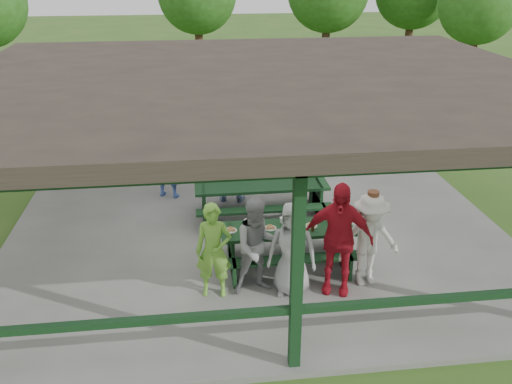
{
  "coord_description": "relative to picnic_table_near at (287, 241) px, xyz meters",
  "views": [
    {
      "loc": [
        -1.24,
        -9.58,
        5.29
      ],
      "look_at": [
        -0.09,
        -0.3,
        1.17
      ],
      "focal_mm": 38.0,
      "sensor_mm": 36.0,
      "label": 1
    }
  ],
  "objects": [
    {
      "name": "pavilion_structure",
      "position": [
        -0.36,
        1.2,
        2.6
      ],
      "size": [
        10.6,
        8.6,
        3.24
      ],
      "color": "black",
      "rests_on": "concrete_slab"
    },
    {
      "name": "ground",
      "position": [
        -0.36,
        1.2,
        -0.57
      ],
      "size": [
        90.0,
        90.0,
        0.0
      ],
      "primitive_type": "plane",
      "color": "#30581B",
      "rests_on": "ground"
    },
    {
      "name": "spectator_blue",
      "position": [
        -2.2,
        3.33,
        0.47
      ],
      "size": [
        0.81,
        0.68,
        1.88
      ],
      "primitive_type": "imported",
      "rotation": [
        0.0,
        0.0,
        2.74
      ],
      "color": "#3B539A",
      "rests_on": "concrete_slab"
    },
    {
      "name": "contestant_red",
      "position": [
        0.66,
        -0.89,
        0.51
      ],
      "size": [
        1.23,
        0.82,
        1.95
      ],
      "primitive_type": "imported",
      "rotation": [
        0.0,
        0.0,
        -0.34
      ],
      "color": "#B01524",
      "rests_on": "concrete_slab"
    },
    {
      "name": "spectator_lblue",
      "position": [
        -0.76,
        2.94,
        0.32
      ],
      "size": [
        1.53,
        0.74,
        1.58
      ],
      "primitive_type": "imported",
      "rotation": [
        0.0,
        0.0,
        2.95
      ],
      "color": "#839ECB",
      "rests_on": "concrete_slab"
    },
    {
      "name": "tree_right",
      "position": [
        10.25,
        13.47,
        2.84
      ],
      "size": [
        3.23,
        3.23,
        5.04
      ],
      "color": "#372116",
      "rests_on": "ground"
    },
    {
      "name": "contestant_white_fedora",
      "position": [
        1.24,
        -0.76,
        0.37
      ],
      "size": [
        1.14,
        0.74,
        1.71
      ],
      "rotation": [
        0.0,
        0.0,
        0.12
      ],
      "color": "beige",
      "rests_on": "concrete_slab"
    },
    {
      "name": "contestant_grey_left",
      "position": [
        -0.62,
        -0.76,
        0.37
      ],
      "size": [
        0.9,
        0.75,
        1.68
      ],
      "primitive_type": "imported",
      "rotation": [
        0.0,
        0.0,
        0.15
      ],
      "color": "gray",
      "rests_on": "concrete_slab"
    },
    {
      "name": "pickup_truck",
      "position": [
        0.3,
        9.92,
        0.1
      ],
      "size": [
        4.87,
        2.4,
        1.33
      ],
      "primitive_type": "imported",
      "rotation": [
        0.0,
        0.0,
        1.53
      ],
      "color": "silver",
      "rests_on": "ground"
    },
    {
      "name": "concrete_slab",
      "position": [
        -0.36,
        1.2,
        -0.52
      ],
      "size": [
        10.0,
        8.0,
        0.1
      ],
      "primitive_type": "cube",
      "color": "slate",
      "rests_on": "ground"
    },
    {
      "name": "contestant_green",
      "position": [
        -1.34,
        -0.77,
        0.35
      ],
      "size": [
        0.64,
        0.46,
        1.63
      ],
      "primitive_type": "imported",
      "rotation": [
        0.0,
        0.0,
        -0.13
      ],
      "color": "#69AA36",
      "rests_on": "concrete_slab"
    },
    {
      "name": "table_setting",
      "position": [
        0.07,
        0.04,
        0.32
      ],
      "size": [
        2.23,
        0.45,
        0.1
      ],
      "color": "white",
      "rests_on": "picnic_table_near"
    },
    {
      "name": "picnic_table_near",
      "position": [
        0.0,
        0.0,
        0.0
      ],
      "size": [
        2.36,
        1.39,
        0.75
      ],
      "color": "black",
      "rests_on": "concrete_slab"
    },
    {
      "name": "farm_trailer",
      "position": [
        -1.13,
        9.31,
        0.18
      ],
      "size": [
        4.35,
        2.33,
        1.5
      ],
      "rotation": [
        0.0,
        0.0,
        -0.17
      ],
      "color": "#1C459A",
      "rests_on": "ground"
    },
    {
      "name": "picnic_table_far",
      "position": [
        -0.19,
        2.0,
        0.01
      ],
      "size": [
        2.8,
        1.39,
        0.75
      ],
      "color": "black",
      "rests_on": "concrete_slab"
    },
    {
      "name": "contestant_grey_mid",
      "position": [
        -0.08,
        -0.88,
        0.35
      ],
      "size": [
        0.9,
        0.71,
        1.63
      ],
      "primitive_type": "imported",
      "rotation": [
        0.0,
        0.0,
        -0.27
      ],
      "color": "#969598",
      "rests_on": "concrete_slab"
    },
    {
      "name": "spectator_grey",
      "position": [
        0.97,
        2.86,
        0.29
      ],
      "size": [
        0.75,
        0.59,
        1.51
      ],
      "primitive_type": "imported",
      "rotation": [
        0.0,
        0.0,
        3.16
      ],
      "color": "#969598",
      "rests_on": "concrete_slab"
    }
  ]
}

